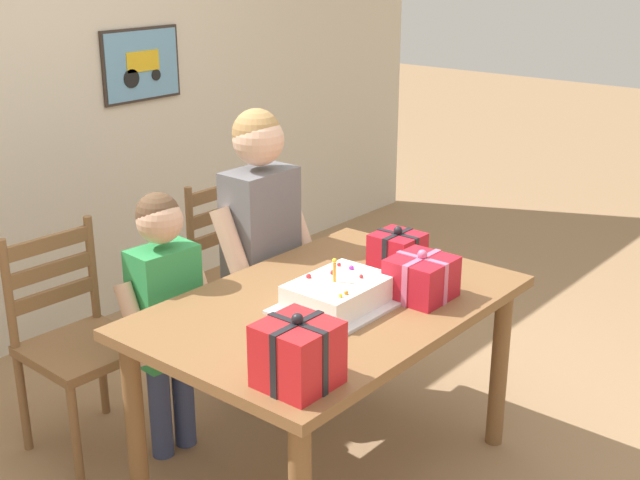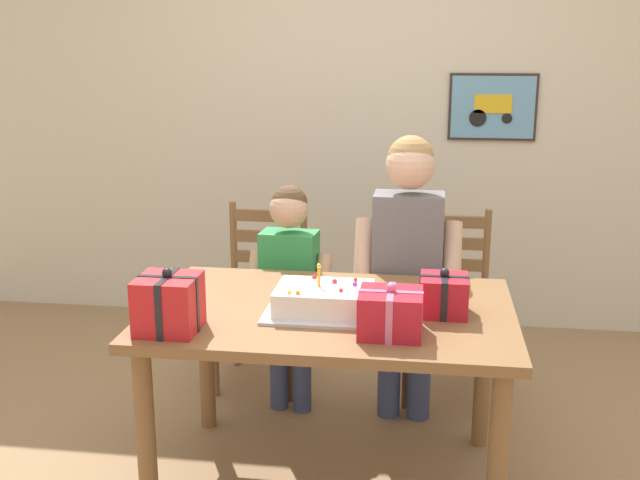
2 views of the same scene
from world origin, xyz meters
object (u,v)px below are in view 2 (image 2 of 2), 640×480
at_px(gift_box_beside_cake, 390,313).
at_px(child_younger, 289,277).
at_px(gift_box_corner_small, 169,304).
at_px(chair_right, 447,303).
at_px(birthday_cake, 324,301).
at_px(dining_table, 331,332).
at_px(child_older, 408,252).
at_px(gift_box_red_large, 444,295).
at_px(chair_left, 262,295).

xyz_separation_m(gift_box_beside_cake, child_younger, (-0.51, 0.84, -0.15)).
xyz_separation_m(gift_box_corner_small, child_younger, (0.27, 0.92, -0.17)).
bearing_deg(child_younger, chair_right, 23.14).
bearing_deg(gift_box_beside_cake, chair_right, 78.66).
relative_size(birthday_cake, chair_right, 0.48).
height_order(dining_table, child_younger, child_younger).
xyz_separation_m(birthday_cake, child_older, (0.29, 0.66, 0.02)).
relative_size(birthday_cake, child_older, 0.33).
height_order(gift_box_red_large, chair_right, gift_box_red_large).
relative_size(gift_box_red_large, chair_left, 0.20).
xyz_separation_m(gift_box_beside_cake, gift_box_corner_small, (-0.78, -0.07, 0.02)).
bearing_deg(gift_box_beside_cake, dining_table, 135.50).
height_order(gift_box_red_large, child_younger, child_younger).
bearing_deg(chair_left, gift_box_red_large, -45.87).
height_order(birthday_cake, chair_left, birthday_cake).
xyz_separation_m(gift_box_beside_cake, child_older, (0.04, 0.84, -0.01)).
distance_m(chair_left, child_older, 0.88).
relative_size(gift_box_beside_cake, gift_box_corner_small, 0.96).
xyz_separation_m(dining_table, child_older, (0.27, 0.61, 0.17)).
distance_m(dining_table, gift_box_red_large, 0.46).
height_order(dining_table, child_older, child_older).
height_order(birthday_cake, gift_box_corner_small, gift_box_corner_small).
relative_size(gift_box_corner_small, child_younger, 0.21).
bearing_deg(gift_box_corner_small, birthday_cake, 26.18).
height_order(birthday_cake, chair_right, birthday_cake).
bearing_deg(gift_box_red_large, chair_left, 134.13).
bearing_deg(birthday_cake, gift_box_corner_small, -153.82).
relative_size(chair_right, child_older, 0.69).
height_order(chair_left, chair_right, same).
bearing_deg(chair_right, gift_box_beside_cake, -101.34).
xyz_separation_m(gift_box_corner_small, chair_right, (1.01, 1.23, -0.38)).
bearing_deg(gift_box_beside_cake, child_older, 87.58).
bearing_deg(child_older, gift_box_red_large, -75.97).
xyz_separation_m(dining_table, gift_box_red_large, (0.43, -0.00, 0.17)).
distance_m(gift_box_corner_small, chair_right, 1.64).
bearing_deg(dining_table, gift_box_beside_cake, -44.50).
bearing_deg(gift_box_red_large, gift_box_corner_small, -162.23).
relative_size(gift_box_corner_small, chair_left, 0.25).
distance_m(chair_left, chair_right, 0.94).
xyz_separation_m(gift_box_red_large, child_younger, (-0.70, 0.61, -0.15)).
distance_m(gift_box_beside_cake, gift_box_corner_small, 0.78).
bearing_deg(child_younger, dining_table, -65.96).
height_order(chair_left, child_older, child_older).
height_order(gift_box_red_large, gift_box_beside_cake, gift_box_beside_cake).
bearing_deg(chair_left, gift_box_corner_small, -93.06).
bearing_deg(child_older, chair_right, 58.21).
relative_size(birthday_cake, gift_box_red_large, 2.35).
distance_m(birthday_cake, gift_box_beside_cake, 0.32).
bearing_deg(dining_table, gift_box_corner_small, -149.94).
height_order(gift_box_corner_small, child_older, child_older).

